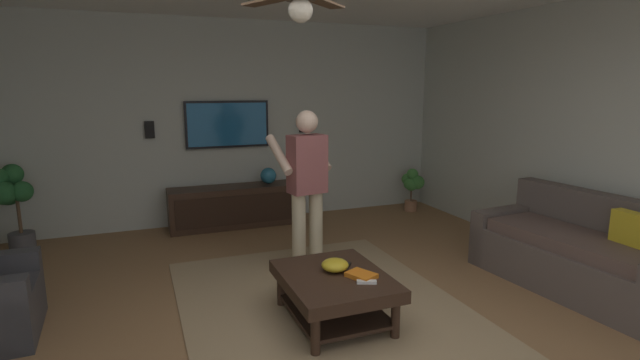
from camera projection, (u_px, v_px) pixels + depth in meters
ground_plane at (345, 354)px, 3.39m from camera, size 8.94×8.94×0.00m
wall_back_tv at (234, 123)px, 6.58m from camera, size 0.10×6.24×2.75m
area_rug at (325, 310)px, 4.05m from camera, size 3.12×2.32×0.01m
couch at (581, 255)px, 4.45m from camera, size 1.96×1.01×0.87m
coffee_table at (334, 287)px, 3.81m from camera, size 1.00×0.80×0.40m
media_console at (234, 206)px, 6.45m from camera, size 0.45×1.70×0.55m
tv at (228, 124)px, 6.46m from camera, size 0.05×1.12×0.63m
person_standing at (306, 181)px, 4.79m from camera, size 0.60×0.60×1.64m
potted_plant_tall at (12, 198)px, 5.35m from camera, size 0.46×0.43×1.01m
potted_plant_short at (412, 185)px, 7.22m from camera, size 0.34×0.30×0.65m
bowl at (335, 265)px, 3.86m from camera, size 0.22×0.22×0.10m
remote_white at (367, 282)px, 3.61m from camera, size 0.10×0.16×0.02m
remote_black at (346, 266)px, 3.93m from camera, size 0.14×0.13×0.02m
book at (361, 275)px, 3.73m from camera, size 0.27×0.24×0.04m
vase_round at (268, 176)px, 6.58m from camera, size 0.22×0.22×0.22m
wall_speaker_left at (304, 125)px, 6.87m from camera, size 0.06×0.12×0.22m
wall_speaker_right at (149, 130)px, 6.12m from camera, size 0.06×0.12×0.22m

